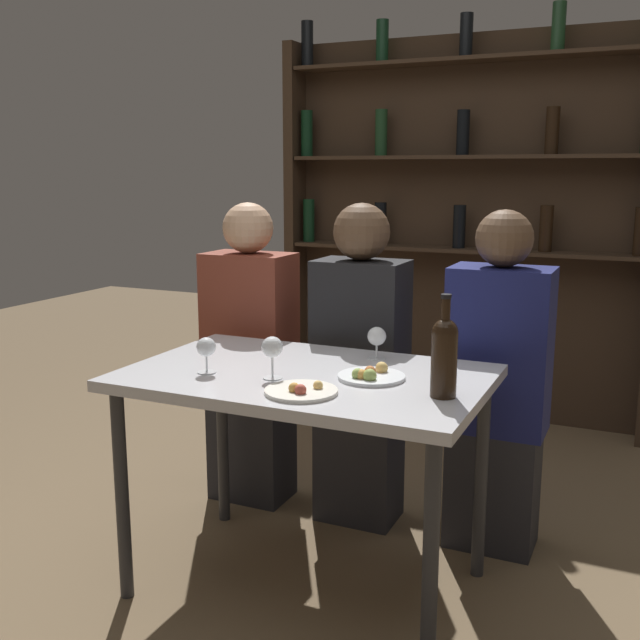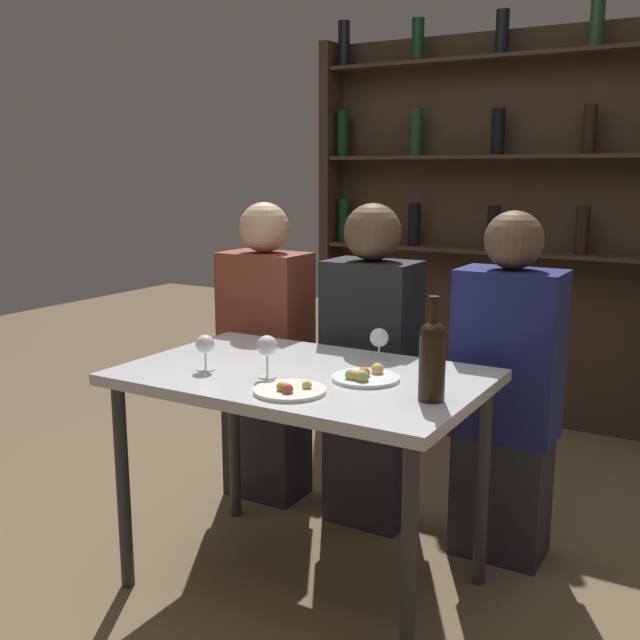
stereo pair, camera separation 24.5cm
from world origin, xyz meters
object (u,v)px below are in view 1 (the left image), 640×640
seated_person_left (250,361)px  seated_person_right (497,392)px  wine_bottle (444,353)px  food_plate_1 (301,391)px  wine_glass_2 (206,348)px  seated_person_center (360,372)px  wine_glass_0 (272,349)px  wine_glass_1 (377,337)px  food_plate_0 (371,375)px

seated_person_left → seated_person_right: seated_person_left is taller
wine_bottle → seated_person_right: 0.68m
seated_person_left → food_plate_1: bearing=-51.5°
wine_glass_2 → seated_person_left: (-0.23, 0.68, -0.23)m
seated_person_center → wine_glass_0: bearing=-93.1°
wine_glass_0 → seated_person_center: size_ratio=0.11×
seated_person_right → wine_glass_0: bearing=-130.8°
seated_person_left → seated_person_center: size_ratio=0.99×
seated_person_left → wine_glass_1: bearing=-23.6°
seated_person_left → wine_glass_2: bearing=-71.2°
wine_glass_0 → seated_person_center: bearing=86.9°
food_plate_0 → seated_person_center: (-0.24, 0.54, -0.15)m
food_plate_1 → seated_person_center: seated_person_center is taller
wine_glass_2 → seated_person_center: seated_person_center is taller
seated_person_left → seated_person_right: 1.02m
wine_bottle → seated_person_center: 0.84m
food_plate_1 → seated_person_left: size_ratio=0.17×
food_plate_0 → seated_person_left: (-0.73, 0.54, -0.16)m
food_plate_0 → wine_glass_1: bearing=106.1°
wine_glass_0 → seated_person_left: (-0.45, 0.65, -0.24)m
wine_glass_2 → food_plate_1: (0.37, -0.08, -0.07)m
wine_glass_1 → seated_person_right: 0.51m
wine_glass_0 → food_plate_0: bearing=23.2°
seated_person_right → food_plate_0: bearing=-118.2°
wine_glass_1 → food_plate_1: bearing=-96.9°
wine_glass_0 → wine_glass_2: (-0.22, -0.03, -0.02)m
wine_glass_0 → wine_glass_1: size_ratio=1.20×
wine_glass_2 → seated_person_right: 1.07m
wine_glass_1 → food_plate_0: 0.26m
wine_bottle → food_plate_0: bearing=161.3°
wine_bottle → wine_glass_2: (-0.75, -0.06, -0.05)m
wine_glass_2 → food_plate_0: wine_glass_2 is taller
seated_person_right → wine_glass_2: bearing=-139.1°
food_plate_0 → seated_person_right: 0.63m
wine_glass_1 → food_plate_0: size_ratio=0.53×
seated_person_left → seated_person_center: bearing=0.0°
wine_glass_0 → wine_glass_2: 0.22m
wine_glass_0 → food_plate_1: (0.15, -0.11, -0.09)m
seated_person_center → wine_bottle: bearing=-51.5°
wine_bottle → wine_glass_1: (-0.32, 0.33, -0.05)m
wine_bottle → wine_glass_0: 0.53m
wine_bottle → wine_glass_0: size_ratio=2.22×
wine_glass_1 → food_plate_1: (-0.06, -0.47, -0.07)m
wine_glass_1 → seated_person_center: seated_person_center is taller
wine_glass_0 → seated_person_right: bearing=49.2°
wine_bottle → seated_person_center: seated_person_center is taller
food_plate_1 → seated_person_left: bearing=128.5°
wine_bottle → seated_person_right: (0.04, 0.62, -0.28)m
wine_glass_0 → wine_glass_2: wine_glass_0 is taller
wine_glass_0 → food_plate_0: size_ratio=0.64×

